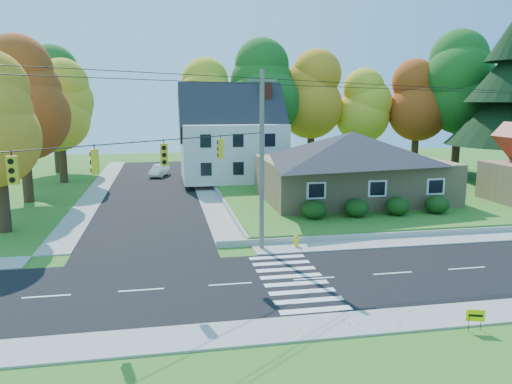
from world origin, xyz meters
The scene contains 22 objects.
ground centered at (0.00, 0.00, 0.00)m, with size 120.00×120.00×0.00m, color #3D7923.
road_main centered at (0.00, 0.00, 0.01)m, with size 90.00×8.00×0.02m, color black.
road_cross centered at (-8.00, 26.00, 0.01)m, with size 8.00×44.00×0.02m, color black.
sidewalk_north centered at (0.00, 5.00, 0.04)m, with size 90.00×2.00×0.08m, color #9C9A90.
sidewalk_south centered at (0.00, -5.00, 0.04)m, with size 90.00×2.00×0.08m, color #9C9A90.
lawn centered at (13.00, 21.00, 0.25)m, with size 30.00×30.00×0.50m, color #3D7923.
ranch_house centered at (8.00, 16.00, 3.27)m, with size 14.60×10.60×5.40m.
colonial_house centered at (0.04, 28.00, 4.58)m, with size 10.40×8.40×9.60m.
hedge_row centered at (7.50, 9.80, 1.14)m, with size 10.70×1.70×1.27m.
traffic_infrastructure centered at (-0.15, 1.35, 5.15)m, with size 38.10×10.66×10.00m.
tree_lot_0 centered at (-2.00, 34.00, 8.31)m, with size 6.72×6.72×12.51m.
tree_lot_1 centered at (4.00, 33.00, 9.61)m, with size 7.84×7.84×14.60m.
tree_lot_2 centered at (10.00, 34.00, 8.96)m, with size 7.28×7.28×13.56m.
tree_lot_3 centered at (16.00, 33.00, 7.65)m, with size 6.16×6.16×11.47m.
tree_lot_4 centered at (22.00, 32.00, 8.31)m, with size 6.72×6.72×12.51m.
tree_lot_5 centered at (26.00, 30.00, 10.27)m, with size 8.40×8.40×15.64m.
tree_west_1 centered at (-18.00, 22.00, 8.46)m, with size 7.28×7.28×13.56m.
tree_west_2 centered at (-17.00, 32.00, 7.81)m, with size 6.72×6.72×12.51m.
tree_west_3 centered at (-19.00, 40.00, 9.11)m, with size 7.84×7.84×14.60m.
white_car centered at (-7.35, 34.30, 0.66)m, with size 1.36×3.90×1.29m, color white.
fire_hydrant centered at (0.51, 5.12, 0.36)m, with size 0.43×0.33×0.75m.
yard_sign centered at (4.18, -6.31, 0.60)m, with size 0.65×0.23×0.83m.
Camera 1 is at (-6.83, -21.62, 8.33)m, focal length 35.00 mm.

